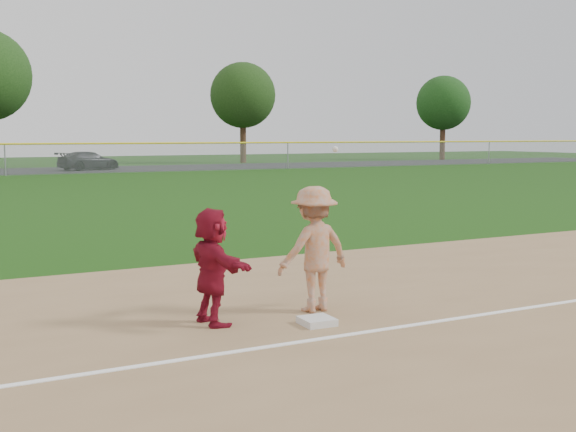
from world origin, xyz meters
name	(u,v)px	position (x,y,z in m)	size (l,w,h in m)	color
ground	(338,319)	(0.00, 0.00, 0.00)	(160.00, 160.00, 0.00)	#173F0C
foul_line	(370,331)	(0.00, -0.80, 0.03)	(60.00, 0.10, 0.01)	white
first_base	(317,321)	(-0.43, -0.17, 0.07)	(0.42, 0.42, 0.10)	silver
base_runner	(212,266)	(-1.66, 0.51, 0.81)	(1.46, 0.47, 1.58)	maroon
car_right	(89,161)	(6.32, 45.35, 0.68)	(1.89, 4.64, 1.35)	black
first_base_play	(314,249)	(-0.08, 0.53, 0.92)	(1.24, 0.80, 2.38)	#949497
outfield_fence	(4,145)	(0.00, 40.00, 1.96)	(110.00, 0.12, 110.00)	#999EA0
tree_3	(243,95)	(22.00, 52.80, 6.16)	(6.00, 6.00, 9.19)	#3A2315
tree_4	(443,103)	(44.00, 51.20, 5.85)	(5.60, 5.60, 8.67)	#3B2215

